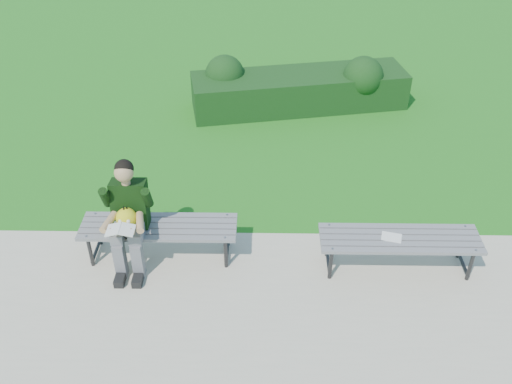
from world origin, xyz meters
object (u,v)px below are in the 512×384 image
bench_right (400,241)px  seated_boy (128,213)px  bench_left (159,229)px  paper_sheet (392,237)px  hedge (298,87)px

bench_right → seated_boy: seated_boy is taller
bench_left → paper_sheet: bearing=-3.7°
bench_right → seated_boy: 3.06m
bench_left → seated_boy: size_ratio=1.37×
hedge → bench_left: (-1.79, -3.93, 0.05)m
hedge → bench_right: (0.95, -4.09, 0.05)m
bench_right → paper_sheet: size_ratio=7.12×
bench_left → seated_boy: (-0.30, -0.09, 0.30)m
hedge → seated_boy: size_ratio=2.86×
hedge → bench_left: bearing=-114.6°
hedge → paper_sheet: (0.85, -4.09, 0.11)m
bench_right → bench_left: bearing=176.5°
bench_left → paper_sheet: (2.65, -0.17, 0.06)m
seated_boy → paper_sheet: seated_boy is taller
bench_right → seated_boy: size_ratio=1.37×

